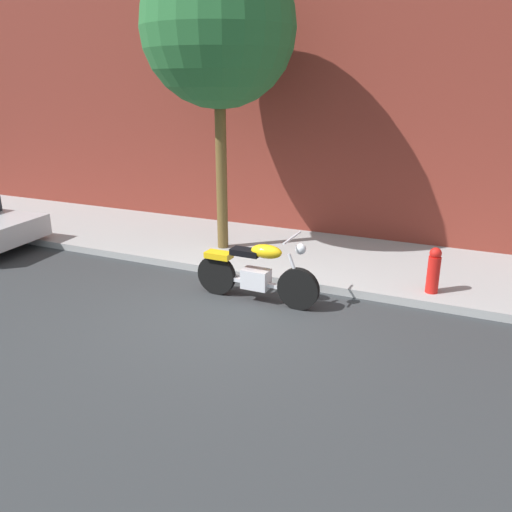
% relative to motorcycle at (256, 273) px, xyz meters
% --- Properties ---
extents(ground_plane, '(60.00, 60.00, 0.00)m').
position_rel_motorcycle_xyz_m(ground_plane, '(-0.25, -0.59, -0.49)').
color(ground_plane, '#303335').
extents(sidewalk, '(21.41, 3.07, 0.14)m').
position_rel_motorcycle_xyz_m(sidewalk, '(-0.25, 2.30, -0.42)').
color(sidewalk, '#9F9F9F').
rests_on(sidewalk, ground).
extents(building_facade, '(21.41, 0.50, 7.55)m').
position_rel_motorcycle_xyz_m(building_facade, '(-0.25, 4.09, 3.29)').
color(building_facade, maroon).
rests_on(building_facade, ground).
extents(motorcycle, '(2.13, 0.70, 1.17)m').
position_rel_motorcycle_xyz_m(motorcycle, '(0.00, 0.00, 0.00)').
color(motorcycle, black).
rests_on(motorcycle, ground).
extents(street_tree, '(2.87, 2.87, 5.76)m').
position_rel_motorcycle_xyz_m(street_tree, '(-1.62, 1.96, 3.82)').
color(street_tree, brown).
rests_on(street_tree, ground).
extents(fire_hydrant, '(0.20, 0.20, 0.91)m').
position_rel_motorcycle_xyz_m(fire_hydrant, '(2.60, 1.19, -0.03)').
color(fire_hydrant, red).
rests_on(fire_hydrant, ground).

